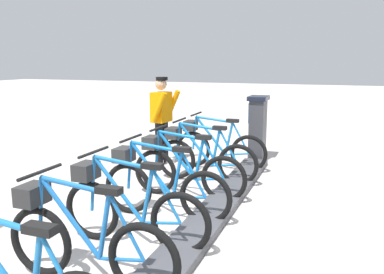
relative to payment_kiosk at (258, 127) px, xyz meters
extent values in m
plane|color=beige|center=(-0.05, 3.59, -0.67)|extent=(60.00, 60.00, 0.00)
cube|color=#47474C|center=(-0.05, 3.59, -0.62)|extent=(0.44, 6.55, 0.10)
cube|color=#38383D|center=(0.00, 0.00, -0.07)|extent=(0.28, 0.44, 1.20)
cube|color=#194C8C|center=(0.15, 0.00, 0.28)|extent=(0.03, 0.30, 0.40)
cube|color=black|center=(0.00, 0.00, 0.57)|extent=(0.36, 0.52, 0.08)
torus|color=black|center=(-0.03, 0.91, -0.33)|extent=(0.67, 0.07, 0.67)
torus|color=black|center=(1.02, 0.92, -0.33)|extent=(0.67, 0.07, 0.67)
cylinder|color=#1E78B7|center=(0.68, 0.92, -0.05)|extent=(0.60, 0.05, 0.70)
cylinder|color=#1E78B7|center=(0.34, 0.92, -0.09)|extent=(0.16, 0.04, 0.61)
cylinder|color=#1E78B7|center=(0.62, 0.92, 0.25)|extent=(0.69, 0.05, 0.11)
cylinder|color=#1E78B7|center=(0.18, 0.92, -0.36)|extent=(0.43, 0.03, 0.09)
cylinder|color=#1E78B7|center=(0.12, 0.92, -0.06)|extent=(0.33, 0.03, 0.56)
cylinder|color=#1E78B7|center=(0.99, 0.92, -0.02)|extent=(0.10, 0.04, 0.62)
cube|color=black|center=(0.28, 0.92, 0.24)|extent=(0.22, 0.10, 0.06)
cylinder|color=black|center=(0.96, 0.92, 0.33)|extent=(0.03, 0.54, 0.03)
cube|color=#2D2D2D|center=(1.07, 0.92, 0.11)|extent=(0.20, 0.28, 0.18)
torus|color=black|center=(-0.03, 1.74, -0.33)|extent=(0.67, 0.07, 0.67)
torus|color=black|center=(1.02, 1.74, -0.33)|extent=(0.67, 0.07, 0.67)
cylinder|color=#1874C0|center=(0.68, 1.74, -0.05)|extent=(0.60, 0.05, 0.70)
cylinder|color=#1874C0|center=(0.34, 1.74, -0.09)|extent=(0.16, 0.04, 0.61)
cylinder|color=#1874C0|center=(0.62, 1.74, 0.25)|extent=(0.69, 0.05, 0.11)
cylinder|color=#1874C0|center=(0.18, 1.74, -0.36)|extent=(0.43, 0.03, 0.09)
cylinder|color=#1874C0|center=(0.12, 1.74, -0.06)|extent=(0.33, 0.03, 0.56)
cylinder|color=#1874C0|center=(0.99, 1.74, -0.02)|extent=(0.10, 0.04, 0.62)
cube|color=black|center=(0.28, 1.74, 0.24)|extent=(0.22, 0.10, 0.06)
cylinder|color=black|center=(0.96, 1.74, 0.33)|extent=(0.03, 0.54, 0.03)
cube|color=#2D2D2D|center=(1.07, 1.74, 0.11)|extent=(0.20, 0.28, 0.18)
torus|color=black|center=(-0.03, 2.56, -0.33)|extent=(0.67, 0.07, 0.67)
torus|color=black|center=(1.02, 2.56, -0.33)|extent=(0.67, 0.07, 0.67)
cylinder|color=#146DB9|center=(0.68, 2.56, -0.05)|extent=(0.60, 0.05, 0.70)
cylinder|color=#146DB9|center=(0.34, 2.56, -0.09)|extent=(0.16, 0.04, 0.61)
cylinder|color=#146DB9|center=(0.62, 2.56, 0.25)|extent=(0.69, 0.05, 0.11)
cylinder|color=#146DB9|center=(0.18, 2.56, -0.36)|extent=(0.43, 0.03, 0.09)
cylinder|color=#146DB9|center=(0.12, 2.56, -0.06)|extent=(0.33, 0.03, 0.56)
cylinder|color=#146DB9|center=(0.99, 2.56, -0.02)|extent=(0.10, 0.04, 0.62)
cube|color=black|center=(0.28, 2.56, 0.24)|extent=(0.22, 0.10, 0.06)
cylinder|color=black|center=(0.96, 2.56, 0.33)|extent=(0.03, 0.54, 0.03)
cube|color=#2D2D2D|center=(1.07, 2.56, 0.11)|extent=(0.20, 0.28, 0.18)
torus|color=black|center=(-0.03, 3.38, -0.33)|extent=(0.67, 0.07, 0.67)
torus|color=black|center=(1.02, 3.38, -0.33)|extent=(0.67, 0.07, 0.67)
cylinder|color=blue|center=(0.68, 3.38, -0.05)|extent=(0.60, 0.05, 0.70)
cylinder|color=blue|center=(0.34, 3.38, -0.09)|extent=(0.16, 0.04, 0.61)
cylinder|color=blue|center=(0.62, 3.38, 0.25)|extent=(0.69, 0.05, 0.11)
cylinder|color=blue|center=(0.18, 3.38, -0.36)|extent=(0.43, 0.03, 0.09)
cylinder|color=blue|center=(0.12, 3.38, -0.06)|extent=(0.33, 0.03, 0.56)
cylinder|color=blue|center=(0.99, 3.38, -0.02)|extent=(0.10, 0.04, 0.62)
cube|color=black|center=(0.28, 3.38, 0.24)|extent=(0.22, 0.10, 0.06)
cylinder|color=black|center=(0.96, 3.38, 0.33)|extent=(0.03, 0.54, 0.03)
cube|color=#2D2D2D|center=(1.07, 3.38, 0.11)|extent=(0.20, 0.28, 0.18)
torus|color=black|center=(-0.03, 4.20, -0.33)|extent=(0.67, 0.07, 0.67)
torus|color=black|center=(1.02, 4.20, -0.33)|extent=(0.67, 0.07, 0.67)
cylinder|color=#1E72BB|center=(0.68, 4.20, -0.05)|extent=(0.60, 0.05, 0.70)
cylinder|color=#1E72BB|center=(0.34, 4.20, -0.09)|extent=(0.16, 0.04, 0.61)
cylinder|color=#1E72BB|center=(0.62, 4.20, 0.25)|extent=(0.69, 0.05, 0.11)
cylinder|color=#1E72BB|center=(0.18, 4.20, -0.36)|extent=(0.43, 0.03, 0.09)
cylinder|color=#1E72BB|center=(0.12, 4.20, -0.06)|extent=(0.33, 0.03, 0.56)
cylinder|color=#1E72BB|center=(0.99, 4.20, -0.02)|extent=(0.10, 0.04, 0.62)
cube|color=black|center=(0.28, 4.20, 0.24)|extent=(0.22, 0.10, 0.06)
cylinder|color=black|center=(0.96, 4.20, 0.33)|extent=(0.03, 0.54, 0.03)
cube|color=#2D2D2D|center=(1.07, 4.20, 0.11)|extent=(0.20, 0.28, 0.18)
torus|color=black|center=(-0.03, 5.02, -0.33)|extent=(0.67, 0.07, 0.67)
torus|color=black|center=(1.02, 5.02, -0.33)|extent=(0.67, 0.07, 0.67)
cylinder|color=blue|center=(0.68, 5.02, -0.05)|extent=(0.60, 0.05, 0.70)
cylinder|color=blue|center=(0.34, 5.02, -0.09)|extent=(0.16, 0.04, 0.61)
cylinder|color=blue|center=(0.62, 5.02, 0.25)|extent=(0.69, 0.05, 0.11)
cylinder|color=blue|center=(0.18, 5.02, -0.36)|extent=(0.43, 0.03, 0.09)
cylinder|color=blue|center=(0.12, 5.02, -0.06)|extent=(0.33, 0.03, 0.56)
cylinder|color=blue|center=(0.99, 5.02, -0.02)|extent=(0.10, 0.04, 0.62)
cube|color=black|center=(0.28, 5.02, 0.24)|extent=(0.22, 0.10, 0.06)
cylinder|color=black|center=(0.96, 5.02, 0.33)|extent=(0.03, 0.54, 0.03)
cube|color=#2D2D2D|center=(1.07, 5.02, 0.11)|extent=(0.20, 0.28, 0.18)
cube|color=black|center=(0.28, 5.84, 0.24)|extent=(0.22, 0.10, 0.06)
cube|color=white|center=(1.59, 0.82, -0.62)|extent=(0.27, 0.14, 0.10)
cube|color=white|center=(1.73, 1.03, -0.62)|extent=(0.27, 0.14, 0.10)
cylinder|color=black|center=(1.65, 0.82, -0.24)|extent=(0.15, 0.15, 0.82)
cylinder|color=black|center=(1.67, 1.02, -0.24)|extent=(0.15, 0.15, 0.82)
cube|color=orange|center=(1.66, 0.92, 0.43)|extent=(0.30, 0.42, 0.56)
cylinder|color=orange|center=(1.53, 0.67, 0.46)|extent=(0.34, 0.13, 0.57)
cylinder|color=orange|center=(1.58, 1.19, 0.46)|extent=(0.34, 0.13, 0.57)
sphere|color=tan|center=(1.66, 0.92, 0.86)|extent=(0.22, 0.22, 0.22)
cylinder|color=black|center=(1.64, 0.92, 0.96)|extent=(0.22, 0.22, 0.06)
camera|label=1|loc=(-1.45, 7.75, 1.30)|focal=37.38mm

